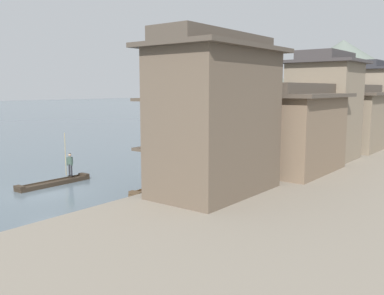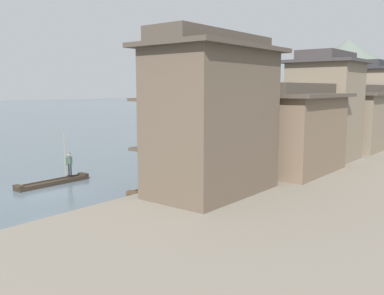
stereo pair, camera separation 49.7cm
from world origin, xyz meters
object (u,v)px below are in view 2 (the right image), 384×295
(mooring_post_dock_near, at_px, (171,180))
(mooring_post_dock_far, at_px, (272,153))
(boat_foreground_poled, at_px, (53,183))
(boat_moored_second, at_px, (322,126))
(house_waterfront_second, at_px, (290,129))
(house_waterfront_nearest, at_px, (212,116))
(boat_moored_nearest, at_px, (350,136))
(boat_moored_far, at_px, (286,152))
(mooring_post_dock_mid, at_px, (231,164))
(stone_bridge, at_px, (383,105))
(boatman_person, at_px, (69,161))
(house_waterfront_tall, at_px, (324,107))
(boat_moored_third, at_px, (368,127))
(boat_midriver_drifting, at_px, (165,161))
(boat_midriver_upstream, at_px, (158,188))
(house_waterfront_narrow, at_px, (354,118))
(house_waterfront_far, at_px, (373,102))

(mooring_post_dock_near, bearing_deg, mooring_post_dock_far, 90.00)
(boat_foreground_poled, bearing_deg, boat_moored_second, 92.80)
(house_waterfront_second, bearing_deg, house_waterfront_nearest, -93.55)
(boat_moored_nearest, height_order, house_waterfront_nearest, house_waterfront_nearest)
(boat_moored_far, distance_m, house_waterfront_second, 12.19)
(boat_moored_second, xyz_separation_m, mooring_post_dock_near, (11.07, -50.96, 0.78))
(boat_moored_second, xyz_separation_m, mooring_post_dock_far, (11.07, -38.44, 0.90))
(mooring_post_dock_mid, distance_m, stone_bridge, 66.99)
(boatman_person, bearing_deg, mooring_post_dock_far, 58.29)
(boat_foreground_poled, distance_m, mooring_post_dock_mid, 12.32)
(boat_moored_second, relative_size, mooring_post_dock_mid, 4.27)
(boat_foreground_poled, xyz_separation_m, house_waterfront_tall, (11.52, 18.04, 4.84))
(boat_moored_far, distance_m, stone_bridge, 53.94)
(boat_moored_second, bearing_deg, house_waterfront_nearest, -74.76)
(boat_moored_third, relative_size, boat_midriver_drifting, 1.33)
(mooring_post_dock_near, height_order, stone_bridge, stone_bridge)
(boat_midriver_upstream, relative_size, house_waterfront_second, 0.63)
(boat_foreground_poled, distance_m, mooring_post_dock_near, 8.87)
(boat_moored_third, xyz_separation_m, house_waterfront_nearest, (6.85, -52.61, 4.71))
(mooring_post_dock_near, bearing_deg, house_waterfront_tall, 78.82)
(house_waterfront_narrow, bearing_deg, boatman_person, -115.97)
(boatman_person, xyz_separation_m, house_waterfront_second, (11.72, 10.11, 2.25))
(house_waterfront_nearest, distance_m, house_waterfront_second, 8.68)
(boat_foreground_poled, bearing_deg, boat_moored_nearest, 80.89)
(boat_moored_third, bearing_deg, boatman_person, -94.58)
(boatman_person, relative_size, stone_bridge, 0.14)
(boat_moored_second, relative_size, house_waterfront_narrow, 0.51)
(mooring_post_dock_far, bearing_deg, house_waterfront_tall, 44.28)
(house_waterfront_second, bearing_deg, boat_midriver_upstream, -122.57)
(stone_bridge, bearing_deg, house_waterfront_narrow, -78.35)
(boat_moored_third, bearing_deg, house_waterfront_second, -80.48)
(boat_midriver_upstream, relative_size, mooring_post_dock_near, 7.26)
(boatman_person, distance_m, house_waterfront_second, 15.64)
(boat_moored_second, bearing_deg, boat_moored_far, -74.15)
(boatman_person, height_order, boat_moored_nearest, boatman_person)
(boat_moored_third, relative_size, house_waterfront_tall, 0.67)
(boat_foreground_poled, relative_size, house_waterfront_far, 0.61)
(boat_moored_third, height_order, boat_moored_far, boat_moored_third)
(boat_moored_far, height_order, mooring_post_dock_near, mooring_post_dock_near)
(boat_moored_second, bearing_deg, boat_foreground_poled, -87.20)
(boat_foreground_poled, height_order, boat_moored_second, boat_moored_second)
(boat_moored_third, height_order, house_waterfront_narrow, house_waterfront_narrow)
(boatman_person, bearing_deg, house_waterfront_second, 40.78)
(boat_foreground_poled, relative_size, boat_moored_nearest, 0.93)
(boat_midriver_upstream, bearing_deg, house_waterfront_tall, 71.29)
(boat_moored_far, bearing_deg, boat_moored_nearest, 89.61)
(boat_moored_second, height_order, mooring_post_dock_mid, mooring_post_dock_mid)
(house_waterfront_second, bearing_deg, boat_foreground_poled, -135.63)
(boat_moored_second, bearing_deg, mooring_post_dock_near, -77.75)
(boat_moored_nearest, bearing_deg, house_waterfront_second, -79.79)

